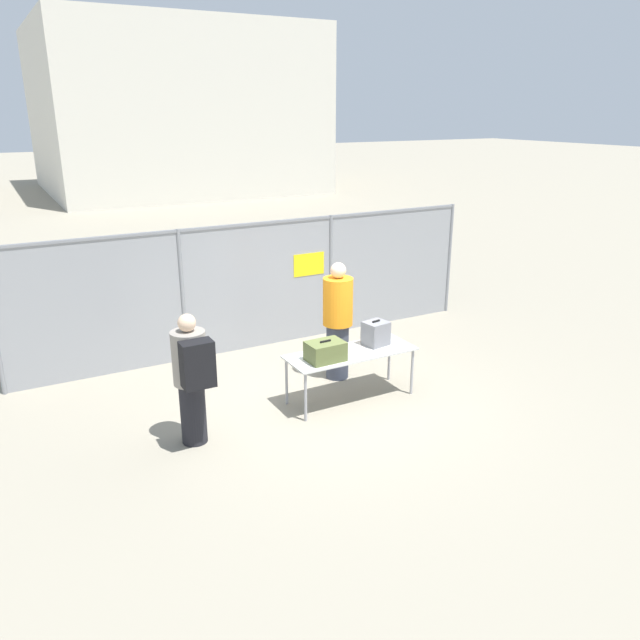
{
  "coord_description": "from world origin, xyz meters",
  "views": [
    {
      "loc": [
        -4.06,
        -7.03,
        3.98
      ],
      "look_at": [
        0.07,
        0.51,
        1.05
      ],
      "focal_mm": 35.0,
      "sensor_mm": 36.0,
      "label": 1
    }
  ],
  "objects_px": {
    "suitcase_grey": "(376,333)",
    "traveler_hooded": "(192,375)",
    "utility_trailer": "(244,289)",
    "inspection_table": "(351,356)",
    "suitcase_olive": "(325,351)",
    "security_worker_near": "(338,320)"
  },
  "relations": [
    {
      "from": "utility_trailer",
      "to": "traveler_hooded",
      "type": "bearing_deg",
      "value": -118.36
    },
    {
      "from": "traveler_hooded",
      "to": "utility_trailer",
      "type": "height_order",
      "value": "traveler_hooded"
    },
    {
      "from": "suitcase_olive",
      "to": "suitcase_grey",
      "type": "height_order",
      "value": "suitcase_grey"
    },
    {
      "from": "utility_trailer",
      "to": "suitcase_grey",
      "type": "bearing_deg",
      "value": -87.74
    },
    {
      "from": "suitcase_grey",
      "to": "traveler_hooded",
      "type": "distance_m",
      "value": 2.82
    },
    {
      "from": "traveler_hooded",
      "to": "utility_trailer",
      "type": "xyz_separation_m",
      "value": [
        2.62,
        4.86,
        -0.51
      ]
    },
    {
      "from": "inspection_table",
      "to": "traveler_hooded",
      "type": "height_order",
      "value": "traveler_hooded"
    },
    {
      "from": "suitcase_olive",
      "to": "security_worker_near",
      "type": "bearing_deg",
      "value": 51.05
    },
    {
      "from": "suitcase_grey",
      "to": "security_worker_near",
      "type": "xyz_separation_m",
      "value": [
        -0.24,
        0.69,
        0.04
      ]
    },
    {
      "from": "suitcase_olive",
      "to": "utility_trailer",
      "type": "relative_size",
      "value": 0.12
    },
    {
      "from": "inspection_table",
      "to": "traveler_hooded",
      "type": "bearing_deg",
      "value": -176.18
    },
    {
      "from": "inspection_table",
      "to": "suitcase_olive",
      "type": "relative_size",
      "value": 3.67
    },
    {
      "from": "inspection_table",
      "to": "utility_trailer",
      "type": "bearing_deg",
      "value": 86.59
    },
    {
      "from": "suitcase_grey",
      "to": "utility_trailer",
      "type": "height_order",
      "value": "suitcase_grey"
    },
    {
      "from": "traveler_hooded",
      "to": "security_worker_near",
      "type": "relative_size",
      "value": 0.92
    },
    {
      "from": "inspection_table",
      "to": "security_worker_near",
      "type": "height_order",
      "value": "security_worker_near"
    },
    {
      "from": "security_worker_near",
      "to": "suitcase_grey",
      "type": "bearing_deg",
      "value": 95.15
    },
    {
      "from": "utility_trailer",
      "to": "security_worker_near",
      "type": "bearing_deg",
      "value": -90.77
    },
    {
      "from": "suitcase_grey",
      "to": "utility_trailer",
      "type": "xyz_separation_m",
      "value": [
        -0.18,
        4.63,
        -0.48
      ]
    },
    {
      "from": "inspection_table",
      "to": "security_worker_near",
      "type": "bearing_deg",
      "value": 73.32
    },
    {
      "from": "inspection_table",
      "to": "traveler_hooded",
      "type": "relative_size",
      "value": 1.1
    },
    {
      "from": "suitcase_grey",
      "to": "traveler_hooded",
      "type": "xyz_separation_m",
      "value": [
        -2.81,
        -0.23,
        0.03
      ]
    }
  ]
}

